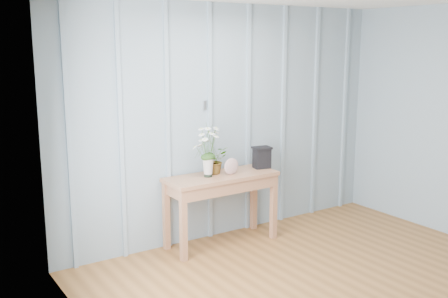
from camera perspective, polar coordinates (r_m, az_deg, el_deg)
room_shell at (r=4.57m, az=10.05°, el=10.05°), size 4.00×4.50×2.50m
sideboard at (r=5.45m, az=-0.29°, el=-3.98°), size 1.20×0.45×0.75m
daisy_vase at (r=5.27m, az=-1.76°, el=0.48°), size 0.38×0.29×0.53m
spider_plant at (r=5.44m, az=-1.02°, el=-1.22°), size 0.27×0.24×0.28m
felt_disc_vessel at (r=5.41m, az=0.81°, el=-1.90°), size 0.17×0.05×0.17m
carved_box at (r=5.70m, az=4.13°, el=-0.90°), size 0.22×0.18×0.23m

